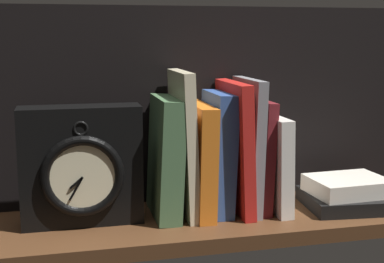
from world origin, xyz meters
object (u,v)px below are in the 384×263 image
book_white_catcher (270,161)px  framed_clock (82,167)px  book_blue_modern (218,153)px  book_red_requiem (235,147)px  book_cream_twain (184,144)px  book_orange_pandolfini (199,159)px  book_stack_side (347,193)px  book_green_romantic (166,157)px  book_gray_chess (247,145)px  book_maroon_dawkins (258,154)px

book_white_catcher → framed_clock: bearing=-177.9°
book_blue_modern → book_white_catcher: size_ratio=1.25×
book_red_requiem → book_cream_twain: bearing=180.0°
book_cream_twain → book_orange_pandolfini: size_ratio=1.30×
book_cream_twain → book_stack_side: 31.83cm
book_green_romantic → framed_clock: bearing=-175.2°
book_orange_pandolfini → book_stack_side: (27.25, -3.57, -7.19)cm
book_red_requiem → book_gray_chess: (2.26, 0.00, 0.25)cm
book_cream_twain → framed_clock: 17.84cm
book_orange_pandolfini → book_cream_twain: bearing=180.0°
book_green_romantic → book_blue_modern: (9.50, 0.00, 0.33)cm
book_blue_modern → framed_clock: (-23.88, -1.21, -0.91)cm
book_cream_twain → book_maroon_dawkins: bearing=0.0°
book_orange_pandolfini → framed_clock: size_ratio=0.98×
framed_clock → book_white_catcher: bearing=2.1°
book_red_requiem → framed_clock: 27.09cm
book_green_romantic → book_cream_twain: 3.90cm
book_red_requiem → book_green_romantic: bearing=180.0°
book_orange_pandolfini → book_maroon_dawkins: book_maroon_dawkins is taller
book_red_requiem → framed_clock: book_red_requiem is taller
framed_clock → book_orange_pandolfini: bearing=3.4°
book_green_romantic → book_maroon_dawkins: bearing=0.0°
book_orange_pandolfini → book_stack_side: 28.41cm
framed_clock → book_blue_modern: bearing=2.9°
book_green_romantic → framed_clock: 14.45cm
book_green_romantic → framed_clock: (-14.38, -1.21, -0.58)cm
book_stack_side → book_orange_pandolfini: bearing=172.5°
book_red_requiem → book_maroon_dawkins: size_ratio=1.16×
book_cream_twain → book_white_catcher: (16.23, 0.00, -4.06)cm
book_blue_modern → book_stack_side: size_ratio=1.32×
book_cream_twain → book_blue_modern: (6.31, 0.00, -1.92)cm
book_maroon_dawkins → framed_clock: bearing=-177.8°
book_red_requiem → book_white_catcher: 7.45cm
book_red_requiem → book_gray_chess: bearing=0.0°
book_white_catcher → book_stack_side: bearing=-14.5°
book_gray_chess → book_white_catcher: book_gray_chess is taller
book_orange_pandolfini → book_white_catcher: 13.55cm
book_cream_twain → book_gray_chess: book_cream_twain is taller
book_blue_modern → framed_clock: book_blue_modern is taller
book_cream_twain → book_blue_modern: bearing=0.0°
book_gray_chess → book_maroon_dawkins: (2.12, 0.00, -1.88)cm
book_orange_pandolfini → book_gray_chess: 9.20cm
book_green_romantic → book_cream_twain: (3.19, 0.00, 2.25)cm
book_blue_modern → book_red_requiem: book_red_requiem is taller
book_blue_modern → framed_clock: size_ratio=1.08×
book_green_romantic → book_white_catcher: book_green_romantic is taller
book_orange_pandolfini → book_white_catcher: bearing=0.0°
book_gray_chess → book_green_romantic: bearing=180.0°
book_cream_twain → book_orange_pandolfini: 3.98cm
book_cream_twain → book_orange_pandolfini: (2.73, 0.00, -2.89)cm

